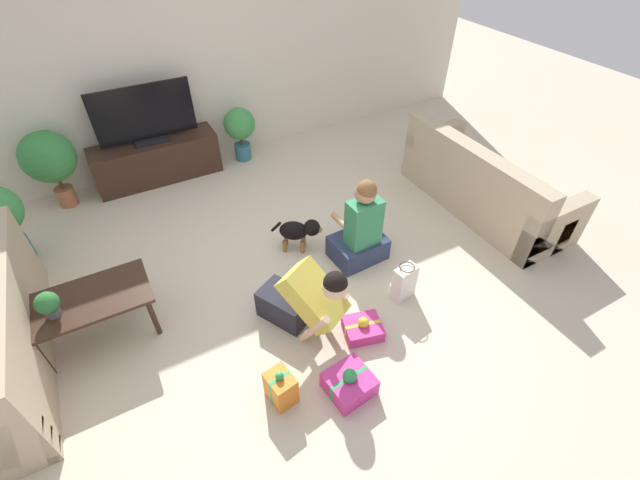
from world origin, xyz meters
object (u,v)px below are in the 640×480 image
sofa_right (483,185)px  gift_box_b (349,383)px  gift_box_c (363,328)px  gift_bag_a (404,282)px  potted_plant_back_right (240,127)px  person_sitting (361,231)px  coffee_table (89,303)px  tv_console (157,160)px  person_kneeling (305,299)px  dog (299,231)px  tabletop_plant (48,304)px  potted_plant_back_left (49,159)px  gift_box_a (281,388)px  tv (145,118)px

sofa_right → gift_box_b: sofa_right is taller
gift_box_c → gift_bag_a: size_ratio=0.98×
potted_plant_back_right → person_sitting: bearing=-82.4°
coffee_table → potted_plant_back_right: (2.10, 2.18, 0.06)m
coffee_table → potted_plant_back_right: 3.03m
tv_console → person_kneeling: 3.03m
gift_box_b → gift_box_c: size_ratio=0.98×
gift_bag_a → potted_plant_back_right: bearing=97.5°
dog → tabletop_plant: (-2.19, -0.23, 0.34)m
sofa_right → tabletop_plant: (-4.35, 0.11, 0.28)m
dog → potted_plant_back_right: bearing=28.9°
sofa_right → tabletop_plant: size_ratio=9.00×
coffee_table → tabletop_plant: 0.30m
sofa_right → gift_box_b: (-2.55, -1.28, -0.21)m
gift_box_b → person_sitting: bearing=54.6°
sofa_right → dog: (-2.16, 0.34, -0.05)m
potted_plant_back_right → dog: potted_plant_back_right is taller
coffee_table → tv_console: size_ratio=0.63×
gift_bag_a → potted_plant_back_left: bearing=130.4°
gift_bag_a → person_sitting: bearing=97.4°
dog → gift_box_b: 1.67m
tabletop_plant → dog: bearing=6.1°
potted_plant_back_left → dog: bearing=-44.4°
potted_plant_back_left → tabletop_plant: (-0.14, -2.24, -0.03)m
gift_box_b → coffee_table: bearing=137.4°
gift_box_c → potted_plant_back_left: bearing=122.3°
person_kneeling → gift_bag_a: 0.97m
potted_plant_back_right → gift_box_c: size_ratio=1.93×
person_kneeling → person_sitting: bearing=2.8°
gift_box_a → gift_box_c: (0.86, 0.21, -0.07)m
sofa_right → gift_box_b: bearing=116.6°
person_kneeling → tabletop_plant: 1.93m
tv_console → person_kneeling: size_ratio=1.77×
tv → gift_box_a: (0.09, -3.49, -0.68)m
tv_console → tv: (-0.00, 0.00, 0.56)m
gift_box_b → sofa_right: bearing=26.6°
tv_console → tv: bearing=180.0°
gift_box_b → gift_box_c: 0.55m
tv_console → gift_box_c: (0.94, -3.28, -0.19)m
person_kneeling → coffee_table: bearing=126.5°
tv_console → gift_box_b: size_ratio=4.12×
potted_plant_back_right → potted_plant_back_left: bearing=-180.0°
potted_plant_back_right → gift_box_a: (-1.01, -3.44, -0.32)m
sofa_right → person_sitting: bearing=92.5°
tv_console → dog: size_ratio=3.27×
potted_plant_back_left → dog: (2.05, -2.01, -0.37)m
tabletop_plant → gift_bag_a: bearing=-16.4°
potted_plant_back_right → person_kneeling: size_ratio=0.85×
dog → gift_box_c: (-0.01, -1.22, -0.18)m
person_sitting → tabletop_plant: (-2.65, 0.18, 0.23)m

